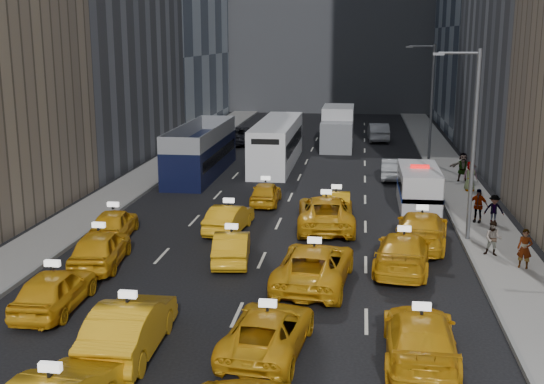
% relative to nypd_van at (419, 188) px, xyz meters
% --- Properties ---
extents(ground, '(160.00, 160.00, 0.00)m').
position_rel_nypd_van_xyz_m(ground, '(-7.49, -18.53, -1.10)').
color(ground, black).
rests_on(ground, ground).
extents(sidewalk_west, '(3.00, 90.00, 0.15)m').
position_rel_nypd_van_xyz_m(sidewalk_west, '(-17.99, 6.47, -1.03)').
color(sidewalk_west, gray).
rests_on(sidewalk_west, ground).
extents(sidewalk_east, '(3.00, 90.00, 0.15)m').
position_rel_nypd_van_xyz_m(sidewalk_east, '(3.01, 6.47, -1.03)').
color(sidewalk_east, gray).
rests_on(sidewalk_east, ground).
extents(curb_west, '(0.15, 90.00, 0.18)m').
position_rel_nypd_van_xyz_m(curb_west, '(-16.54, 6.47, -1.01)').
color(curb_west, slate).
rests_on(curb_west, ground).
extents(curb_east, '(0.15, 90.00, 0.18)m').
position_rel_nypd_van_xyz_m(curb_east, '(1.56, 6.47, -1.01)').
color(curb_east, slate).
rests_on(curb_east, ground).
extents(streetlight_near, '(2.15, 0.22, 9.00)m').
position_rel_nypd_van_xyz_m(streetlight_near, '(1.69, -6.53, 3.82)').
color(streetlight_near, '#595B60').
rests_on(streetlight_near, ground).
extents(streetlight_far, '(2.15, 0.22, 9.00)m').
position_rel_nypd_van_xyz_m(streetlight_far, '(1.69, 13.47, 3.82)').
color(streetlight_far, '#595B60').
rests_on(streetlight_far, ground).
extents(taxi_4, '(1.92, 4.54, 1.53)m').
position_rel_nypd_van_xyz_m(taxi_4, '(-13.99, -16.96, -0.34)').
color(taxi_4, orange).
rests_on(taxi_4, ground).
extents(taxi_5, '(1.88, 5.12, 1.67)m').
position_rel_nypd_van_xyz_m(taxi_5, '(-10.24, -19.82, -0.27)').
color(taxi_5, orange).
rests_on(taxi_5, ground).
extents(taxi_6, '(2.78, 5.15, 1.37)m').
position_rel_nypd_van_xyz_m(taxi_6, '(-6.03, -19.23, -0.42)').
color(taxi_6, orange).
rests_on(taxi_6, ground).
extents(taxi_7, '(2.27, 5.31, 1.53)m').
position_rel_nypd_van_xyz_m(taxi_7, '(-1.43, -19.25, -0.34)').
color(taxi_7, orange).
rests_on(taxi_7, ground).
extents(taxi_8, '(2.44, 4.88, 1.60)m').
position_rel_nypd_van_xyz_m(taxi_8, '(-14.16, -12.20, -0.31)').
color(taxi_8, orange).
rests_on(taxi_8, ground).
extents(taxi_9, '(1.97, 4.32, 1.38)m').
position_rel_nypd_van_xyz_m(taxi_9, '(-8.74, -10.91, -0.42)').
color(taxi_9, orange).
rests_on(taxi_9, ground).
extents(taxi_10, '(3.16, 5.99, 1.61)m').
position_rel_nypd_van_xyz_m(taxi_10, '(-5.02, -13.24, -0.30)').
color(taxi_10, orange).
rests_on(taxi_10, ground).
extents(taxi_11, '(2.86, 5.66, 1.57)m').
position_rel_nypd_van_xyz_m(taxi_11, '(-1.47, -11.02, -0.32)').
color(taxi_11, orange).
rests_on(taxi_11, ground).
extents(taxi_12, '(2.20, 4.44, 1.45)m').
position_rel_nypd_van_xyz_m(taxi_12, '(-15.04, -8.13, -0.38)').
color(taxi_12, orange).
rests_on(taxi_12, ground).
extents(taxi_13, '(1.95, 4.35, 1.38)m').
position_rel_nypd_van_xyz_m(taxi_13, '(-9.75, -6.34, -0.41)').
color(taxi_13, orange).
rests_on(taxi_13, ground).
extents(taxi_14, '(3.16, 6.20, 1.68)m').
position_rel_nypd_van_xyz_m(taxi_14, '(-5.00, -5.09, -0.27)').
color(taxi_14, orange).
rests_on(taxi_14, ground).
extents(taxi_15, '(3.01, 5.91, 1.64)m').
position_rel_nypd_van_xyz_m(taxi_15, '(-0.46, -7.59, -0.28)').
color(taxi_15, orange).
rests_on(taxi_15, ground).
extents(taxi_16, '(1.64, 3.95, 1.34)m').
position_rel_nypd_van_xyz_m(taxi_16, '(-8.73, -0.51, -0.43)').
color(taxi_16, orange).
rests_on(taxi_16, ground).
extents(taxi_17, '(1.58, 4.26, 1.39)m').
position_rel_nypd_van_xyz_m(taxi_17, '(-4.57, -2.52, -0.41)').
color(taxi_17, orange).
rests_on(taxi_17, ground).
extents(nypd_van, '(2.46, 5.78, 2.44)m').
position_rel_nypd_van_xyz_m(nypd_van, '(0.00, 0.00, 0.00)').
color(nypd_van, silver).
rests_on(nypd_van, ground).
extents(double_decker, '(3.79, 12.05, 3.45)m').
position_rel_nypd_van_xyz_m(double_decker, '(-14.42, 7.55, 0.61)').
color(double_decker, black).
rests_on(double_decker, ground).
extents(city_bus, '(3.98, 13.08, 3.32)m').
position_rel_nypd_van_xyz_m(city_bus, '(-9.61, 11.95, 0.55)').
color(city_bus, white).
rests_on(city_bus, ground).
extents(box_truck, '(3.33, 7.93, 3.53)m').
position_rel_nypd_van_xyz_m(box_truck, '(-5.37, 20.69, 0.64)').
color(box_truck, silver).
rests_on(box_truck, ground).
extents(misc_car_0, '(1.63, 4.33, 1.41)m').
position_rel_nypd_van_xyz_m(misc_car_0, '(-1.15, 7.81, -0.40)').
color(misc_car_0, '#94979B').
rests_on(misc_car_0, ground).
extents(misc_car_1, '(2.66, 5.73, 1.59)m').
position_rel_nypd_van_xyz_m(misc_car_1, '(-13.96, 21.44, -0.31)').
color(misc_car_1, black).
rests_on(misc_car_1, ground).
extents(misc_car_2, '(2.79, 5.56, 1.55)m').
position_rel_nypd_van_xyz_m(misc_car_2, '(-5.43, 28.51, -0.33)').
color(misc_car_2, slate).
rests_on(misc_car_2, ground).
extents(misc_car_3, '(2.37, 4.68, 1.53)m').
position_rel_nypd_van_xyz_m(misc_car_3, '(-10.09, 25.64, -0.34)').
color(misc_car_3, black).
rests_on(misc_car_3, ground).
extents(misc_car_4, '(2.02, 5.17, 1.68)m').
position_rel_nypd_van_xyz_m(misc_car_4, '(-1.74, 25.19, -0.27)').
color(misc_car_4, '#93959A').
rests_on(misc_car_4, ground).
extents(pedestrian_0, '(0.71, 0.61, 1.66)m').
position_rel_nypd_van_xyz_m(pedestrian_0, '(3.49, -10.54, -0.12)').
color(pedestrian_0, gray).
rests_on(pedestrian_0, sidewalk_east).
extents(pedestrian_1, '(0.83, 0.60, 1.55)m').
position_rel_nypd_van_xyz_m(pedestrian_1, '(2.50, -9.03, -0.18)').
color(pedestrian_1, gray).
rests_on(pedestrian_1, sidewalk_east).
extents(pedestrian_2, '(1.01, 0.49, 1.52)m').
position_rel_nypd_van_xyz_m(pedestrian_2, '(3.50, -3.67, -0.19)').
color(pedestrian_2, gray).
rests_on(pedestrian_2, sidewalk_east).
extents(pedestrian_3, '(1.13, 0.86, 1.76)m').
position_rel_nypd_van_xyz_m(pedestrian_3, '(2.73, -3.44, -0.07)').
color(pedestrian_3, gray).
rests_on(pedestrian_3, sidewalk_east).
extents(pedestrian_4, '(0.98, 0.65, 1.85)m').
position_rel_nypd_van_xyz_m(pedestrian_4, '(3.45, 4.09, -0.03)').
color(pedestrian_4, gray).
rests_on(pedestrian_4, sidewalk_east).
extents(pedestrian_5, '(1.76, 0.51, 1.89)m').
position_rel_nypd_van_xyz_m(pedestrian_5, '(3.39, 6.97, -0.01)').
color(pedestrian_5, gray).
rests_on(pedestrian_5, sidewalk_east).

